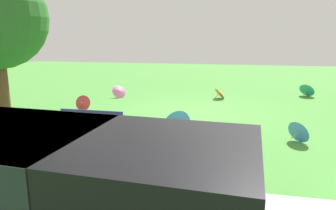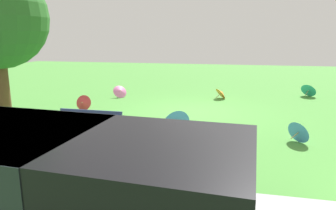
{
  "view_description": "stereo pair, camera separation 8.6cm",
  "coord_description": "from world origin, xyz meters",
  "px_view_note": "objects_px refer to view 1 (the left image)",
  "views": [
    {
      "loc": [
        -1.36,
        10.58,
        2.61
      ],
      "look_at": [
        0.52,
        1.63,
        0.6
      ],
      "focal_mm": 33.18,
      "sensor_mm": 36.0,
      "label": 1
    },
    {
      "loc": [
        -1.44,
        10.56,
        2.61
      ],
      "look_at": [
        0.52,
        1.63,
        0.6
      ],
      "focal_mm": 33.18,
      "sensor_mm": 36.0,
      "label": 2
    }
  ],
  "objects_px": {
    "van_dark": "(48,180)",
    "parasol_orange_0": "(220,93)",
    "park_bench": "(94,126)",
    "parasol_blue_0": "(300,131)",
    "parasol_red_1": "(82,103)",
    "parasol_teal_0": "(307,89)",
    "parasol_blue_1": "(175,124)",
    "parasol_pink_0": "(119,91)"
  },
  "relations": [
    {
      "from": "park_bench",
      "to": "parasol_blue_0",
      "type": "bearing_deg",
      "value": -166.56
    },
    {
      "from": "park_bench",
      "to": "parasol_blue_1",
      "type": "height_order",
      "value": "park_bench"
    },
    {
      "from": "park_bench",
      "to": "parasol_pink_0",
      "type": "bearing_deg",
      "value": -75.16
    },
    {
      "from": "parasol_blue_0",
      "to": "parasol_blue_1",
      "type": "xyz_separation_m",
      "value": [
        3.11,
        0.4,
        0.12
      ]
    },
    {
      "from": "parasol_teal_0",
      "to": "parasol_pink_0",
      "type": "height_order",
      "value": "parasol_teal_0"
    },
    {
      "from": "parasol_blue_0",
      "to": "parasol_blue_1",
      "type": "height_order",
      "value": "parasol_blue_1"
    },
    {
      "from": "van_dark",
      "to": "parasol_pink_0",
      "type": "relative_size",
      "value": 6.28
    },
    {
      "from": "van_dark",
      "to": "parasol_pink_0",
      "type": "distance_m",
      "value": 9.99
    },
    {
      "from": "van_dark",
      "to": "parasol_red_1",
      "type": "xyz_separation_m",
      "value": [
        3.12,
        -6.95,
        -0.62
      ]
    },
    {
      "from": "park_bench",
      "to": "parasol_teal_0",
      "type": "relative_size",
      "value": 1.94
    },
    {
      "from": "park_bench",
      "to": "parasol_red_1",
      "type": "relative_size",
      "value": 2.79
    },
    {
      "from": "parasol_blue_0",
      "to": "parasol_orange_0",
      "type": "distance_m",
      "value": 5.81
    },
    {
      "from": "park_bench",
      "to": "parasol_blue_0",
      "type": "relative_size",
      "value": 2.55
    },
    {
      "from": "parasol_teal_0",
      "to": "parasol_red_1",
      "type": "relative_size",
      "value": 1.44
    },
    {
      "from": "parasol_blue_0",
      "to": "park_bench",
      "type": "bearing_deg",
      "value": 13.44
    },
    {
      "from": "van_dark",
      "to": "parasol_blue_1",
      "type": "distance_m",
      "value": 4.56
    },
    {
      "from": "parasol_teal_0",
      "to": "parasol_orange_0",
      "type": "bearing_deg",
      "value": 19.14
    },
    {
      "from": "parasol_orange_0",
      "to": "parasol_red_1",
      "type": "height_order",
      "value": "parasol_red_1"
    },
    {
      "from": "parasol_blue_1",
      "to": "van_dark",
      "type": "bearing_deg",
      "value": 80.56
    },
    {
      "from": "parasol_blue_0",
      "to": "parasol_pink_0",
      "type": "distance_m",
      "value": 8.08
    },
    {
      "from": "van_dark",
      "to": "parasol_teal_0",
      "type": "height_order",
      "value": "van_dark"
    },
    {
      "from": "parasol_teal_0",
      "to": "park_bench",
      "type": "bearing_deg",
      "value": 50.14
    },
    {
      "from": "parasol_pink_0",
      "to": "parasol_blue_0",
      "type": "bearing_deg",
      "value": 144.27
    },
    {
      "from": "park_bench",
      "to": "parasol_blue_0",
      "type": "xyz_separation_m",
      "value": [
        -4.99,
        -1.19,
        -0.17
      ]
    },
    {
      "from": "parasol_blue_0",
      "to": "parasol_pink_0",
      "type": "relative_size",
      "value": 0.84
    },
    {
      "from": "parasol_orange_0",
      "to": "parasol_pink_0",
      "type": "relative_size",
      "value": 0.96
    },
    {
      "from": "park_bench",
      "to": "parasol_blue_1",
      "type": "xyz_separation_m",
      "value": [
        -1.88,
        -0.79,
        -0.05
      ]
    },
    {
      "from": "parasol_red_1",
      "to": "van_dark",
      "type": "bearing_deg",
      "value": 114.2
    },
    {
      "from": "van_dark",
      "to": "parasol_pink_0",
      "type": "bearing_deg",
      "value": -74.25
    },
    {
      "from": "park_bench",
      "to": "parasol_blue_1",
      "type": "bearing_deg",
      "value": -157.11
    },
    {
      "from": "van_dark",
      "to": "parasol_teal_0",
      "type": "xyz_separation_m",
      "value": [
        -5.45,
        -11.57,
        -0.6
      ]
    },
    {
      "from": "parasol_teal_0",
      "to": "parasol_blue_1",
      "type": "bearing_deg",
      "value": 56.44
    },
    {
      "from": "parasol_pink_0",
      "to": "park_bench",
      "type": "bearing_deg",
      "value": 104.84
    },
    {
      "from": "van_dark",
      "to": "parasol_orange_0",
      "type": "height_order",
      "value": "van_dark"
    },
    {
      "from": "parasol_teal_0",
      "to": "parasol_blue_0",
      "type": "bearing_deg",
      "value": 76.6
    },
    {
      "from": "van_dark",
      "to": "parasol_orange_0",
      "type": "bearing_deg",
      "value": -99.21
    },
    {
      "from": "parasol_pink_0",
      "to": "parasol_blue_1",
      "type": "bearing_deg",
      "value": 123.96
    },
    {
      "from": "van_dark",
      "to": "park_bench",
      "type": "xyz_separation_m",
      "value": [
        1.14,
        -3.68,
        -0.45
      ]
    },
    {
      "from": "parasol_red_1",
      "to": "parasol_pink_0",
      "type": "xyz_separation_m",
      "value": [
        -0.42,
        -2.64,
        -0.01
      ]
    },
    {
      "from": "park_bench",
      "to": "parasol_red_1",
      "type": "height_order",
      "value": "park_bench"
    },
    {
      "from": "parasol_red_1",
      "to": "parasol_blue_0",
      "type": "bearing_deg",
      "value": 163.43
    },
    {
      "from": "parasol_teal_0",
      "to": "parasol_red_1",
      "type": "distance_m",
      "value": 9.74
    }
  ]
}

